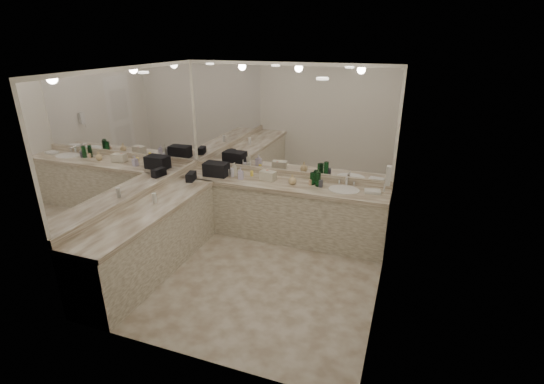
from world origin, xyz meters
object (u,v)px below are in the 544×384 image
at_px(sink, 344,190).
at_px(wall_phone, 388,176).
at_px(soap_bottle_b, 241,173).
at_px(soap_bottle_c, 292,179).
at_px(black_toiletry_bag, 216,169).
at_px(cream_cosmetic_case, 268,176).
at_px(hand_towel, 372,192).
at_px(soap_bottle_a, 235,169).

xyz_separation_m(sink, wall_phone, (0.61, -0.50, 0.46)).
distance_m(soap_bottle_b, soap_bottle_c, 0.81).
xyz_separation_m(black_toiletry_bag, cream_cosmetic_case, (0.84, 0.07, -0.04)).
xyz_separation_m(wall_phone, soap_bottle_b, (-2.17, 0.42, -0.36)).
bearing_deg(cream_cosmetic_case, hand_towel, 8.41).
distance_m(hand_towel, soap_bottle_a, 2.11).
relative_size(cream_cosmetic_case, soap_bottle_c, 1.49).
height_order(sink, hand_towel, hand_towel).
xyz_separation_m(hand_towel, soap_bottle_c, (-1.15, -0.05, 0.06)).
height_order(hand_towel, soap_bottle_a, soap_bottle_a).
height_order(wall_phone, black_toiletry_bag, wall_phone).
bearing_deg(soap_bottle_a, hand_towel, 0.45).
xyz_separation_m(sink, black_toiletry_bag, (-2.00, -0.05, 0.11)).
relative_size(hand_towel, soap_bottle_c, 1.41).
height_order(soap_bottle_b, soap_bottle_c, soap_bottle_b).
height_order(sink, soap_bottle_a, soap_bottle_a).
xyz_separation_m(black_toiletry_bag, soap_bottle_a, (0.29, 0.06, 0.00)).
bearing_deg(soap_bottle_c, black_toiletry_bag, -178.90).
bearing_deg(wall_phone, hand_towel, 111.90).
bearing_deg(sink, soap_bottle_a, 179.77).
relative_size(cream_cosmetic_case, hand_towel, 1.06).
height_order(wall_phone, soap_bottle_b, wall_phone).
xyz_separation_m(wall_phone, soap_bottle_c, (-1.36, 0.47, -0.37)).
distance_m(sink, hand_towel, 0.40).
xyz_separation_m(cream_cosmetic_case, hand_towel, (1.55, 0.01, -0.05)).
distance_m(black_toiletry_bag, soap_bottle_b, 0.43).
bearing_deg(sink, cream_cosmetic_case, 179.33).
bearing_deg(sink, soap_bottle_b, -177.14).
distance_m(black_toiletry_bag, soap_bottle_a, 0.29).
xyz_separation_m(black_toiletry_bag, soap_bottle_c, (1.24, 0.02, -0.03)).
bearing_deg(sink, soap_bottle_c, -177.67).
xyz_separation_m(soap_bottle_a, soap_bottle_b, (0.14, -0.09, -0.02)).
bearing_deg(wall_phone, sink, 140.43).
height_order(hand_towel, soap_bottle_c, soap_bottle_c).
distance_m(black_toiletry_bag, cream_cosmetic_case, 0.84).
height_order(black_toiletry_bag, cream_cosmetic_case, black_toiletry_bag).
height_order(cream_cosmetic_case, soap_bottle_b, soap_bottle_b).
distance_m(hand_towel, soap_bottle_b, 1.97).
bearing_deg(cream_cosmetic_case, soap_bottle_b, -159.27).
distance_m(sink, cream_cosmetic_case, 1.16).
relative_size(soap_bottle_b, soap_bottle_c, 1.15).
relative_size(wall_phone, black_toiletry_bag, 0.65).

